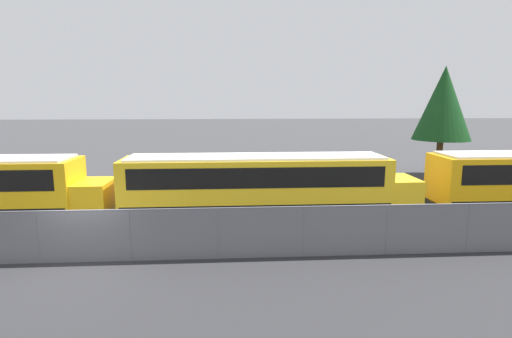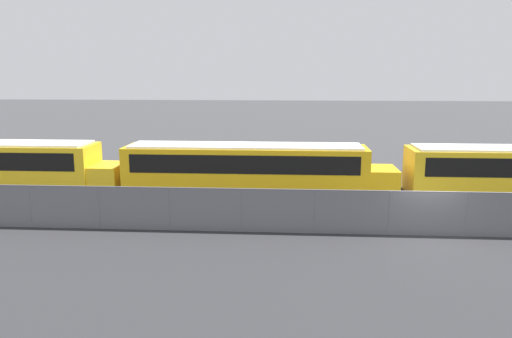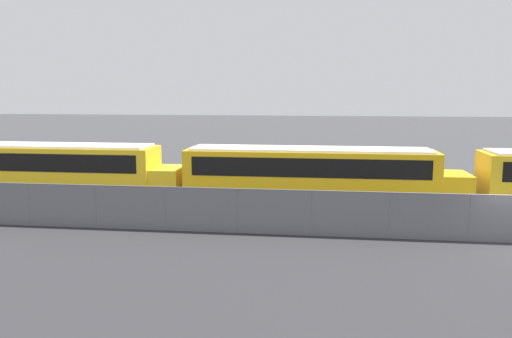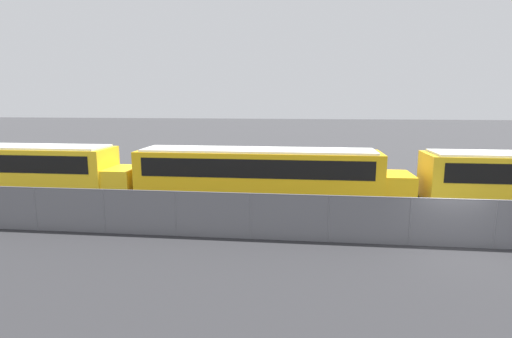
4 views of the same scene
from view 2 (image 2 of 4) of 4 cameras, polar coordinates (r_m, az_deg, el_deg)
The scene contains 4 objects.
ground_plane at distance 21.73m, azimuth 18.82°, elevation -7.22°, with size 200.00×200.00×0.00m, color #38383A.
road_strip at distance 16.40m, azimuth 24.28°, elevation -13.63°, with size 158.20×12.00×0.01m.
fence at distance 21.46m, azimuth 18.98°, elevation -4.79°, with size 124.27×0.07×1.88m.
school_bus_3 at distance 24.84m, azimuth -0.52°, elevation -0.03°, with size 13.52×2.47×3.07m.
Camera 2 is at (-5.64, -19.93, 6.57)m, focal length 35.00 mm.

